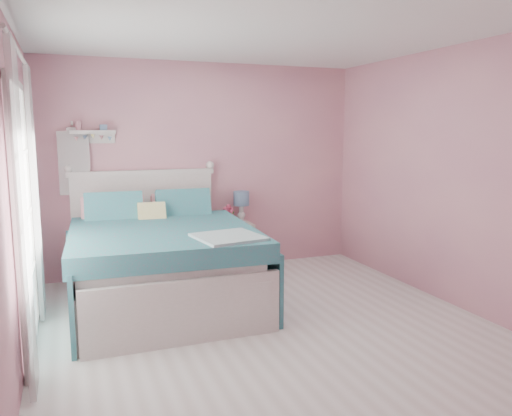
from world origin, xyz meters
TOP-DOWN VIEW (x-y plane):
  - floor at (0.00, 0.00)m, footprint 4.50×4.50m
  - room_shell at (0.00, 0.00)m, footprint 4.50×4.50m
  - bed at (-0.78, 1.13)m, footprint 1.85×2.28m
  - nightstand at (0.32, 2.02)m, footprint 0.42×0.42m
  - table_lamp at (0.42, 2.07)m, footprint 0.20×0.20m
  - vase at (0.25, 2.07)m, footprint 0.14×0.14m
  - teacup at (0.28, 1.89)m, footprint 0.11×0.11m
  - roses at (0.25, 2.06)m, footprint 0.14×0.11m
  - wall_shelf at (-1.34, 2.19)m, footprint 0.50×0.15m
  - hanging_dress at (-1.55, 2.18)m, footprint 0.34×0.03m
  - french_door at (-1.97, 0.40)m, footprint 0.04×1.32m
  - curtain_near at (-1.92, -0.34)m, footprint 0.04×0.40m
  - curtain_far at (-1.92, 1.14)m, footprint 0.04×0.40m

SIDE VIEW (x-z plane):
  - floor at x=0.00m, z-range 0.00..0.00m
  - nightstand at x=0.32m, z-range 0.00..0.61m
  - bed at x=-0.78m, z-range -0.22..1.07m
  - teacup at x=0.28m, z-range 0.60..0.68m
  - vase at x=0.25m, z-range 0.60..0.74m
  - roses at x=0.25m, z-range 0.72..0.84m
  - table_lamp at x=0.42m, z-range 0.68..1.08m
  - french_door at x=-1.97m, z-range -0.01..2.15m
  - curtain_near at x=-1.92m, z-range 0.02..2.34m
  - curtain_far at x=-1.92m, z-range 0.02..2.34m
  - hanging_dress at x=-1.55m, z-range 1.04..1.76m
  - room_shell at x=0.00m, z-range -0.67..3.83m
  - wall_shelf at x=-1.34m, z-range 1.61..1.86m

